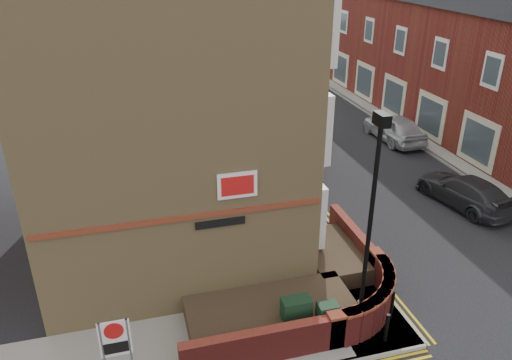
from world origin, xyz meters
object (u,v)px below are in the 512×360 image
object	(u,v)px
utility_cabinet_large	(296,317)
zone_sign	(116,344)
lamppost	(370,227)
silver_car_near	(305,153)

from	to	relation	value
utility_cabinet_large	zone_sign	bearing A→B (deg)	-170.31
lamppost	silver_car_near	world-z (taller)	lamppost
zone_sign	utility_cabinet_large	bearing A→B (deg)	9.69
utility_cabinet_large	zone_sign	xyz separation A→B (m)	(-4.70, -0.80, 0.92)
zone_sign	silver_car_near	distance (m)	15.01
lamppost	utility_cabinet_large	bearing A→B (deg)	176.99
lamppost	utility_cabinet_large	xyz separation A→B (m)	(-1.90, 0.10, -2.62)
lamppost	zone_sign	xyz separation A→B (m)	(-6.60, -0.70, -1.70)
lamppost	utility_cabinet_large	size ratio (longest dim) A/B	5.25
lamppost	zone_sign	bearing A→B (deg)	-173.93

